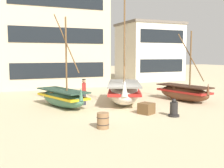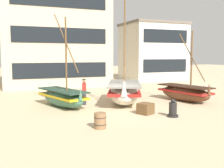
# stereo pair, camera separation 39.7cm
# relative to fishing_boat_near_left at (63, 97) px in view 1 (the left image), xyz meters

# --- Properties ---
(ground_plane) EXTENTS (120.00, 120.00, 0.00)m
(ground_plane) POSITION_rel_fishing_boat_near_left_xyz_m (2.93, -1.91, -0.61)
(ground_plane) COLOR #CCB78E
(fishing_boat_near_left) EXTENTS (2.62, 4.43, 5.74)m
(fishing_boat_near_left) POSITION_rel_fishing_boat_near_left_xyz_m (0.00, 0.00, 0.00)
(fishing_boat_near_left) COLOR #427056
(fishing_boat_near_left) RESTS_ON ground
(fishing_boat_centre_large) EXTENTS (3.92, 5.42, 6.71)m
(fishing_boat_centre_large) POSITION_rel_fishing_boat_near_left_xyz_m (4.05, -0.33, 0.16)
(fishing_boat_centre_large) COLOR silver
(fishing_boat_centre_large) RESTS_ON ground
(fishing_boat_far_right) EXTENTS (2.22, 4.25, 4.82)m
(fishing_boat_far_right) POSITION_rel_fishing_boat_near_left_xyz_m (8.31, -1.12, 0.00)
(fishing_boat_far_right) COLOR brown
(fishing_boat_far_right) RESTS_ON ground
(fisherman_by_hull) EXTENTS (0.35, 0.42, 1.68)m
(fisherman_by_hull) POSITION_rel_fishing_boat_near_left_xyz_m (1.42, 0.14, 0.22)
(fisherman_by_hull) COLOR #33333D
(fisherman_by_hull) RESTS_ON ground
(capstan_winch) EXTENTS (0.58, 0.58, 0.94)m
(capstan_winch) POSITION_rel_fishing_boat_near_left_xyz_m (4.79, -4.82, -0.24)
(capstan_winch) COLOR black
(capstan_winch) RESTS_ON ground
(wooden_barrel) EXTENTS (0.56, 0.56, 0.70)m
(wooden_barrel) POSITION_rel_fishing_boat_near_left_xyz_m (0.55, -5.53, -0.26)
(wooden_barrel) COLOR olive
(wooden_barrel) RESTS_ON ground
(cargo_crate) EXTENTS (0.96, 0.96, 0.60)m
(cargo_crate) POSITION_rel_fishing_boat_near_left_xyz_m (3.79, -3.71, -0.31)
(cargo_crate) COLOR brown
(cargo_crate) RESTS_ON ground
(harbor_building_main) EXTENTS (10.86, 6.76, 10.05)m
(harbor_building_main) POSITION_rel_fishing_boat_near_left_xyz_m (1.64, 11.94, 4.42)
(harbor_building_main) COLOR beige
(harbor_building_main) RESTS_ON ground
(harbor_building_annex) EXTENTS (7.43, 6.41, 7.35)m
(harbor_building_annex) POSITION_rel_fishing_boat_near_left_xyz_m (14.69, 14.36, 3.08)
(harbor_building_annex) COLOR silver
(harbor_building_annex) RESTS_ON ground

